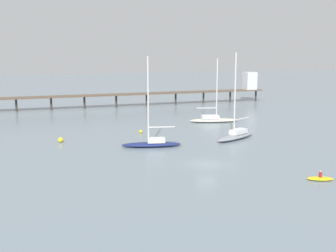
% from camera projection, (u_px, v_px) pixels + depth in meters
% --- Properties ---
extents(ground_plane, '(400.00, 400.00, 0.00)m').
position_uv_depth(ground_plane, '(207.00, 164.00, 56.27)').
color(ground_plane, slate).
extents(pier, '(73.68, 8.65, 8.12)m').
position_uv_depth(pier, '(174.00, 90.00, 113.74)').
color(pier, brown).
rests_on(pier, ground_plane).
extents(sailboat_navy, '(9.36, 3.76, 13.66)m').
position_uv_depth(sailboat_navy, '(152.00, 142.00, 66.09)').
color(sailboat_navy, navy).
rests_on(sailboat_navy, ground_plane).
extents(sailboat_gray, '(9.13, 6.79, 14.17)m').
position_uv_depth(sailboat_gray, '(236.00, 134.00, 71.56)').
color(sailboat_gray, gray).
rests_on(sailboat_gray, ground_plane).
extents(sailboat_cream, '(10.10, 4.11, 12.78)m').
position_uv_depth(sailboat_cream, '(213.00, 119.00, 87.79)').
color(sailboat_cream, beige).
rests_on(sailboat_cream, ground_plane).
extents(dinghy_yellow, '(3.26, 2.20, 1.14)m').
position_uv_depth(dinghy_yellow, '(320.00, 178.00, 49.56)').
color(dinghy_yellow, yellow).
rests_on(dinghy_yellow, ground_plane).
extents(mooring_buoy_outer, '(0.59, 0.59, 0.59)m').
position_uv_depth(mooring_buoy_outer, '(141.00, 132.00, 76.46)').
color(mooring_buoy_outer, yellow).
rests_on(mooring_buoy_outer, ground_plane).
extents(mooring_buoy_far, '(0.83, 0.83, 0.83)m').
position_uv_depth(mooring_buoy_far, '(61.00, 140.00, 69.03)').
color(mooring_buoy_far, yellow).
rests_on(mooring_buoy_far, ground_plane).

